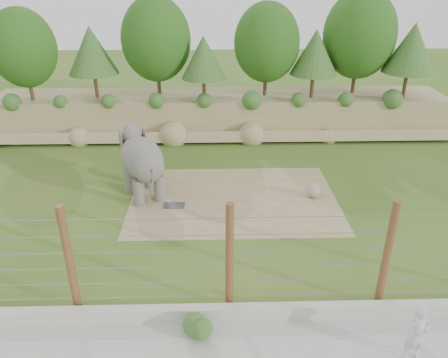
{
  "coord_description": "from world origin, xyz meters",
  "views": [
    {
      "loc": [
        -0.48,
        -15.69,
        10.32
      ],
      "look_at": [
        0.0,
        2.0,
        1.6
      ],
      "focal_mm": 35.0,
      "sensor_mm": 36.0,
      "label": 1
    }
  ],
  "objects_px": {
    "elephant": "(143,167)",
    "barrier_fence": "(230,259)",
    "zookeeper": "(417,334)",
    "stone_ball": "(313,191)"
  },
  "relations": [
    {
      "from": "elephant",
      "to": "barrier_fence",
      "type": "xyz_separation_m",
      "value": [
        3.89,
        -8.04,
        0.44
      ]
    },
    {
      "from": "stone_ball",
      "to": "barrier_fence",
      "type": "bearing_deg",
      "value": -120.18
    },
    {
      "from": "elephant",
      "to": "zookeeper",
      "type": "height_order",
      "value": "elephant"
    },
    {
      "from": "elephant",
      "to": "barrier_fence",
      "type": "bearing_deg",
      "value": -88.61
    },
    {
      "from": "zookeeper",
      "to": "elephant",
      "type": "bearing_deg",
      "value": 118.27
    },
    {
      "from": "elephant",
      "to": "stone_ball",
      "type": "distance_m",
      "value": 8.4
    },
    {
      "from": "barrier_fence",
      "to": "zookeeper",
      "type": "relative_size",
      "value": 10.71
    },
    {
      "from": "elephant",
      "to": "barrier_fence",
      "type": "relative_size",
      "value": 0.19
    },
    {
      "from": "stone_ball",
      "to": "zookeeper",
      "type": "height_order",
      "value": "zookeeper"
    },
    {
      "from": "zookeeper",
      "to": "stone_ball",
      "type": "bearing_deg",
      "value": 81.41
    }
  ]
}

